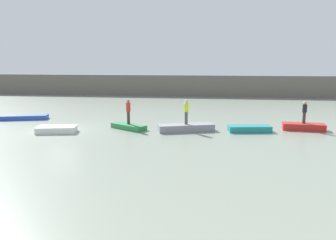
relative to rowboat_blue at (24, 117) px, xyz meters
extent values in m
plane|color=gray|center=(5.12, -3.84, -0.19)|extent=(120.00, 120.00, 0.00)
cube|color=#666056|center=(5.12, 19.54, 1.25)|extent=(80.00, 1.20, 2.87)
cube|color=#2B4CAD|center=(0.00, 0.00, 0.00)|extent=(4.03, 2.04, 0.37)
cube|color=white|center=(5.06, -4.58, 0.04)|extent=(2.85, 1.70, 0.45)
cube|color=#2D7F47|center=(9.80, -2.76, 0.00)|extent=(2.92, 2.37, 0.37)
cube|color=gray|center=(14.07, -3.01, 0.07)|extent=(4.12, 2.19, 0.51)
cube|color=teal|center=(18.55, -2.62, 0.03)|extent=(3.11, 1.49, 0.44)
cube|color=red|center=(22.52, -1.61, 0.06)|extent=(3.00, 1.31, 0.50)
cylinder|color=#38332D|center=(22.52, -1.61, 0.72)|extent=(0.22, 0.22, 0.82)
cylinder|color=black|center=(22.52, -1.61, 1.41)|extent=(0.32, 0.32, 0.56)
sphere|color=tan|center=(22.52, -1.61, 1.82)|extent=(0.26, 0.26, 0.26)
cylinder|color=#4C4C56|center=(14.07, -3.01, 0.77)|extent=(0.22, 0.22, 0.90)
cylinder|color=#D8F226|center=(14.07, -3.01, 1.54)|extent=(0.32, 0.32, 0.63)
sphere|color=beige|center=(14.07, -3.01, 1.98)|extent=(0.24, 0.24, 0.24)
cylinder|color=#38332D|center=(9.80, -2.76, 0.65)|extent=(0.22, 0.22, 0.94)
cylinder|color=red|center=(9.80, -2.76, 1.45)|extent=(0.32, 0.32, 0.66)
sphere|color=#936B4C|center=(9.80, -2.76, 1.89)|extent=(0.23, 0.23, 0.23)
camera|label=1|loc=(15.62, -26.54, 4.98)|focal=35.94mm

